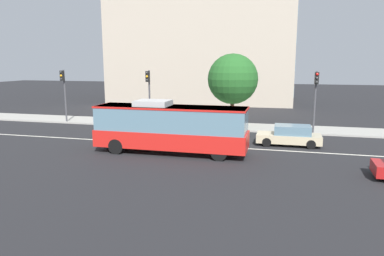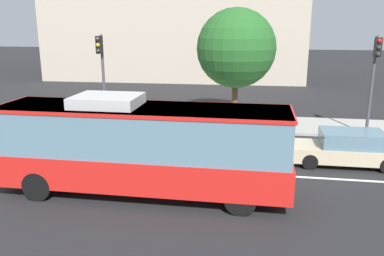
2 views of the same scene
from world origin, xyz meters
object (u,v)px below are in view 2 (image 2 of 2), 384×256
at_px(traffic_light_mid_block, 101,65).
at_px(street_tree_kerbside_left, 236,48).
at_px(sedan_beige, 347,148).
at_px(traffic_light_near_corner, 374,69).
at_px(transit_bus, 142,144).

xyz_separation_m(traffic_light_mid_block, street_tree_kerbside_left, (7.37, 2.31, 0.83)).
distance_m(sedan_beige, traffic_light_near_corner, 5.74).
distance_m(transit_bus, traffic_light_mid_block, 10.18).
height_order(transit_bus, traffic_light_near_corner, traffic_light_near_corner).
bearing_deg(traffic_light_mid_block, sedan_beige, 75.20).
relative_size(transit_bus, street_tree_kerbside_left, 1.49).
bearing_deg(traffic_light_near_corner, sedan_beige, -25.18).
relative_size(sedan_beige, traffic_light_near_corner, 0.87).
height_order(transit_bus, street_tree_kerbside_left, street_tree_kerbside_left).
relative_size(transit_bus, sedan_beige, 2.22).
distance_m(sedan_beige, traffic_light_mid_block, 13.61).
distance_m(sedan_beige, street_tree_kerbside_left, 9.31).
xyz_separation_m(traffic_light_near_corner, street_tree_kerbside_left, (-7.10, 2.28, 0.83)).
bearing_deg(street_tree_kerbside_left, transit_bus, -102.76).
distance_m(transit_bus, street_tree_kerbside_left, 11.64).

